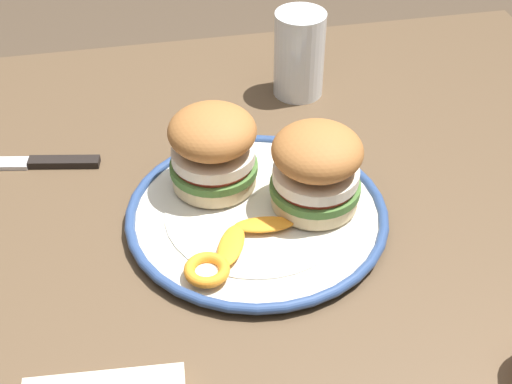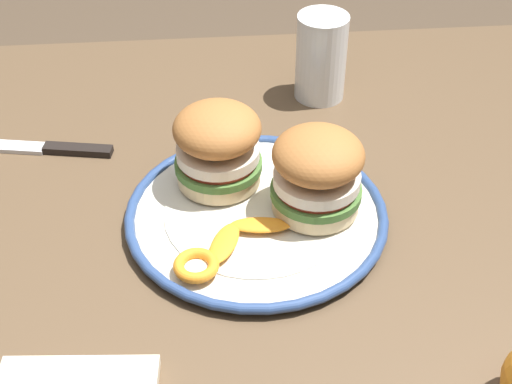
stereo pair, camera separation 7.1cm
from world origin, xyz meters
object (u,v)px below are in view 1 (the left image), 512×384
Objects in this scene: dinner_plate at (256,212)px; sandwich_half_left at (213,148)px; drinking_glass at (299,58)px; dining_table at (237,290)px; sandwich_half_right at (315,165)px; table_knife at (26,163)px.

dinner_plate is 0.09m from sandwich_half_left.
drinking_glass is at bearing -113.61° from dinner_plate.
dining_table is 0.20m from sandwich_half_right.
dinner_plate is 2.20× the size of sandwich_half_left.
sandwich_half_left is at bearing -76.18° from dining_table.
dining_table is 0.19m from sandwich_half_left.
table_knife is (0.23, -0.10, -0.07)m from sandwich_half_left.
drinking_glass reaches higher than sandwich_half_left.
dinner_plate is 2.45× the size of drinking_glass.
sandwich_half_left is 0.26m from drinking_glass.
sandwich_half_left reaches higher than table_knife.
drinking_glass is at bearing -126.86° from sandwich_half_left.
dining_table is at bearing 146.36° from table_knife.
sandwich_half_right is at bearing 155.01° from table_knife.
table_knife is (0.27, -0.16, -0.01)m from dinner_plate.
dinner_plate is at bearing -169.52° from dining_table.
sandwich_half_left is 0.63× the size of table_knife.
dinner_plate is at bearing 0.10° from sandwich_half_right.
dining_table is 3.66× the size of dinner_plate.
table_knife is (0.34, -0.16, -0.07)m from sandwich_half_right.
table_knife is at bearing -24.06° from sandwich_half_left.
dining_table is at bearing 62.28° from drinking_glass.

